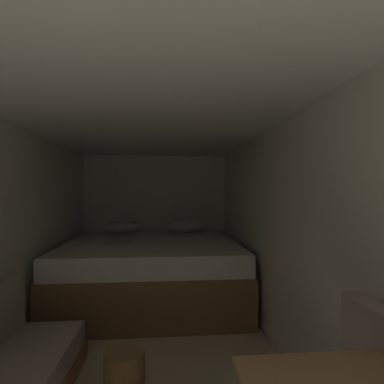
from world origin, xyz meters
TOP-DOWN VIEW (x-y plane):
  - ground_plane at (0.00, 2.27)m, footprint 7.37×7.37m
  - wall_back at (0.00, 4.99)m, footprint 2.41×0.05m
  - wall_right at (1.18, 2.27)m, footprint 0.05×5.37m
  - ceiling_slab at (0.00, 2.27)m, footprint 2.41×5.37m
  - bed at (0.00, 3.91)m, footprint 2.19×2.03m
  - wicker_basket at (-0.13, 2.19)m, footprint 0.30×0.30m

SIDE VIEW (x-z plane):
  - ground_plane at x=0.00m, z-range 0.00..0.00m
  - wicker_basket at x=-0.13m, z-range 0.00..0.23m
  - bed at x=0.00m, z-range -0.09..0.87m
  - wall_back at x=0.00m, z-range 0.00..2.02m
  - wall_right at x=1.18m, z-range 0.00..2.02m
  - ceiling_slab at x=0.00m, z-range 2.02..2.07m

